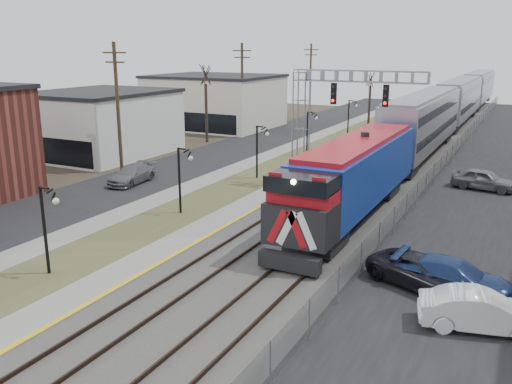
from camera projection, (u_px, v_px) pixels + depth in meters
The scene contains 20 objects.
street_west at pixel (219, 154), 50.22m from camera, with size 7.00×120.00×0.04m, color black.
sidewalk at pixel (263, 158), 48.23m from camera, with size 2.00×120.00×0.08m, color gray.
grass_median at pixel (294, 161), 46.91m from camera, with size 4.00×120.00×0.06m, color #494C28.
platform at pixel (326, 163), 45.56m from camera, with size 2.00×120.00×0.24m, color gray.
ballast_bed at pixel (385, 170), 43.36m from camera, with size 8.00×120.00×0.20m, color #595651.
platform_edge at pixel (336, 163), 45.14m from camera, with size 0.24×120.00×0.01m, color gold.
track_near at pixel (361, 165), 44.20m from camera, with size 1.58×120.00×0.15m.
track_far at pixel (404, 169), 42.65m from camera, with size 1.58×120.00×0.15m.
train at pixel (449, 108), 60.80m from camera, with size 3.00×85.85×5.33m.
signal_gantry at pixel (324, 108), 37.14m from camera, with size 9.00×1.07×8.15m.
lampposts at pixel (182, 180), 32.04m from camera, with size 0.14×62.14×4.00m.
utility_poles at pixel (118, 109), 41.66m from camera, with size 0.28×80.28×10.00m.
fence at pixel (441, 166), 41.33m from camera, with size 0.04×120.00×1.60m, color gray.
buildings_west at pixel (51, 130), 44.36m from camera, with size 14.00×67.00×7.00m.
bare_trees at pixel (229, 119), 53.40m from camera, with size 12.30×42.30×5.95m.
car_lot_b at pixel (481, 312), 18.89m from camera, with size 1.48×4.24×1.40m, color white.
car_lot_c at pixel (422, 273), 22.26m from camera, with size 2.13×4.62×1.28m, color black.
car_lot_d at pixel (453, 278), 21.73m from camera, with size 1.93×4.74×1.38m, color navy.
car_lot_e at pixel (484, 180), 37.43m from camera, with size 1.70×4.24×1.44m, color slate.
car_street_b at pixel (132, 175), 39.19m from camera, with size 1.81×4.44×1.29m, color slate.
Camera 1 is at (14.11, -7.40, 9.67)m, focal length 38.00 mm.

